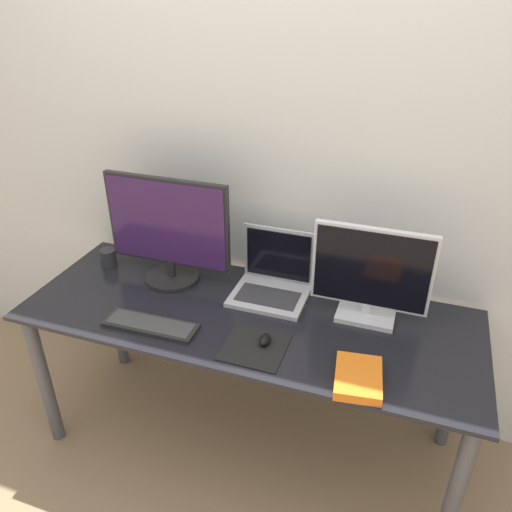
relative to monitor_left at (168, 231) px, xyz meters
name	(u,v)px	position (x,y,z in m)	size (l,w,h in m)	color
ground_plane	(221,501)	(0.41, -0.48, -0.96)	(12.00, 12.00, 0.00)	#8C7051
wall_back	(280,155)	(0.41, 0.27, 0.29)	(7.00, 0.05, 2.50)	silver
desk	(247,336)	(0.41, -0.14, -0.35)	(1.82, 0.68, 0.72)	black
monitor_left	(168,231)	(0.00, 0.00, 0.00)	(0.55, 0.24, 0.47)	black
monitor_right	(371,275)	(0.85, 0.00, -0.05)	(0.45, 0.16, 0.39)	silver
laptop	(273,279)	(0.45, 0.05, -0.17)	(0.31, 0.26, 0.26)	#ADADB2
keyboard	(151,325)	(0.08, -0.34, -0.23)	(0.37, 0.12, 0.02)	black
mousepad	(255,347)	(0.50, -0.33, -0.23)	(0.22, 0.22, 0.00)	black
mouse	(265,340)	(0.53, -0.30, -0.22)	(0.04, 0.07, 0.03)	black
book	(358,378)	(0.88, -0.38, -0.22)	(0.18, 0.23, 0.03)	orange
mug	(109,258)	(-0.33, 0.01, -0.20)	(0.07, 0.07, 0.08)	#262628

